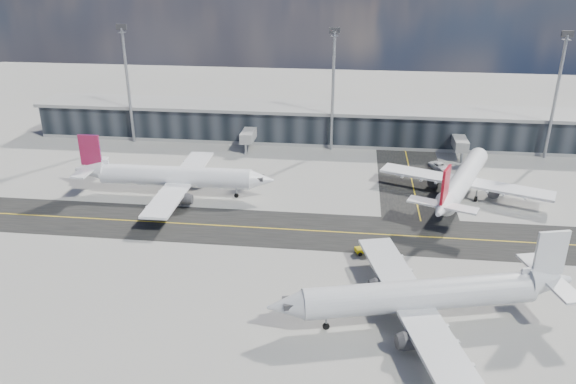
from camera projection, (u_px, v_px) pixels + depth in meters
The scene contains 9 objects.
ground at pixel (316, 242), 93.30m from camera, with size 300.00×300.00×0.00m, color gray.
taxiway_lanes at pixel (342, 215), 102.66m from camera, with size 180.00×63.00×0.03m.
terminal_concourse at pixel (333, 125), 141.82m from camera, with size 152.00×19.80×8.80m.
floodlight_masts at pixel (333, 86), 130.96m from camera, with size 102.50×0.70×28.90m.
airliner_af at pixel (173, 176), 109.89m from camera, with size 39.82×33.86×11.84m.
airliner_redtail at pixel (463, 180), 108.55m from camera, with size 32.63×37.72×11.59m.
airliner_near at pixel (424, 295), 71.74m from camera, with size 39.93×34.35×11.97m.
baggage_tug at pixel (366, 248), 89.40m from camera, with size 3.25×2.38×1.84m.
service_van at pixel (440, 166), 124.00m from camera, with size 2.62×5.68×1.58m, color white.
Camera 1 is at (5.20, -82.47, 44.35)m, focal length 35.00 mm.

